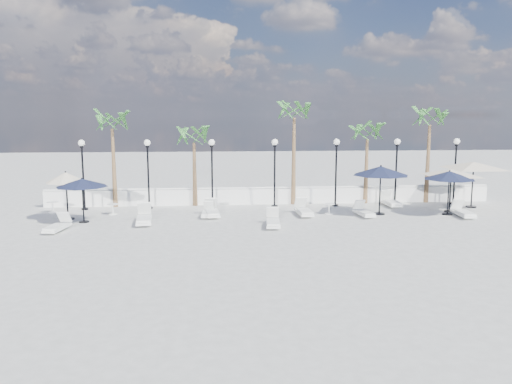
{
  "coord_description": "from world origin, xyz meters",
  "views": [
    {
      "loc": [
        -3.29,
        -21.12,
        5.16
      ],
      "look_at": [
        -1.38,
        2.42,
        1.5
      ],
      "focal_mm": 35.0,
      "sensor_mm": 36.0,
      "label": 1
    }
  ],
  "objects": [
    {
      "name": "lounger_1",
      "position": [
        -3.73,
        4.08,
        0.22
      ],
      "size": [
        0.64,
        1.74,
        0.64
      ],
      "rotation": [
        0.0,
        0.0,
        -0.05
      ],
      "color": "silver",
      "rests_on": "ground"
    },
    {
      "name": "lamppost_5",
      "position": [
        7.0,
        6.5,
        2.49
      ],
      "size": [
        0.36,
        0.36,
        3.84
      ],
      "color": "black",
      "rests_on": "ground"
    },
    {
      "name": "parasol_cream_sq_b",
      "position": [
        9.22,
        4.33,
        2.29
      ],
      "size": [
        4.94,
        4.94,
        2.48
      ],
      "color": "black",
      "rests_on": "ground"
    },
    {
      "name": "parasol_navy_right",
      "position": [
        8.75,
        3.55,
        2.06
      ],
      "size": [
        2.62,
        2.62,
        2.34
      ],
      "color": "black",
      "rests_on": "ground"
    },
    {
      "name": "parasol_navy_mid",
      "position": [
        5.22,
        3.92,
        2.28
      ],
      "size": [
        2.9,
        2.9,
        2.6
      ],
      "color": "black",
      "rests_on": "ground"
    },
    {
      "name": "side_table_0",
      "position": [
        -12.0,
        5.82,
        0.35
      ],
      "size": [
        0.59,
        0.59,
        0.58
      ],
      "color": "silver",
      "rests_on": "ground"
    },
    {
      "name": "parasol_cream_sq_a",
      "position": [
        11.05,
        5.48,
        2.56
      ],
      "size": [
        5.62,
        5.62,
        2.76
      ],
      "color": "black",
      "rests_on": "ground"
    },
    {
      "name": "lounger_8",
      "position": [
        6.64,
        6.22,
        0.25
      ],
      "size": [
        0.73,
        2.04,
        0.75
      ],
      "rotation": [
        0.0,
        0.0,
        0.04
      ],
      "color": "silver",
      "rests_on": "ground"
    },
    {
      "name": "lamppost_3",
      "position": [
        0.0,
        6.5,
        2.49
      ],
      "size": [
        0.36,
        0.36,
        3.84
      ],
      "color": "black",
      "rests_on": "ground"
    },
    {
      "name": "lounger_7",
      "position": [
        9.3,
        2.99,
        0.24
      ],
      "size": [
        0.77,
        1.97,
        0.72
      ],
      "rotation": [
        0.0,
        0.0,
        -0.08
      ],
      "color": "silver",
      "rests_on": "ground"
    },
    {
      "name": "ground",
      "position": [
        0.0,
        0.0,
        0.0
      ],
      "size": [
        100.0,
        100.0,
        0.0
      ],
      "primitive_type": "plane",
      "color": "gray",
      "rests_on": "ground"
    },
    {
      "name": "lounger_6",
      "position": [
        4.28,
        3.53,
        0.22
      ],
      "size": [
        0.76,
        1.83,
        0.67
      ],
      "rotation": [
        0.0,
        0.0,
        0.1
      ],
      "color": "silver",
      "rests_on": "ground"
    },
    {
      "name": "lamppost_6",
      "position": [
        10.5,
        6.5,
        2.49
      ],
      "size": [
        0.36,
        0.36,
        3.84
      ],
      "color": "black",
      "rests_on": "ground"
    },
    {
      "name": "palm_0",
      "position": [
        -9.0,
        7.3,
        4.53
      ],
      "size": [
        2.6,
        2.6,
        5.5
      ],
      "color": "brown",
      "rests_on": "ground"
    },
    {
      "name": "side_table_2",
      "position": [
        2.63,
        4.23,
        0.33
      ],
      "size": [
        0.57,
        0.57,
        0.55
      ],
      "color": "silver",
      "rests_on": "ground"
    },
    {
      "name": "lounger_4",
      "position": [
        -0.66,
        1.51,
        0.25
      ],
      "size": [
        0.8,
        2.0,
        0.73
      ],
      "rotation": [
        0.0,
        0.0,
        -0.09
      ],
      "color": "silver",
      "rests_on": "ground"
    },
    {
      "name": "lounger_5",
      "position": [
        1.23,
        4.01,
        0.25
      ],
      "size": [
        0.75,
        2.04,
        0.75
      ],
      "rotation": [
        0.0,
        0.0,
        0.05
      ],
      "color": "silver",
      "rests_on": "ground"
    },
    {
      "name": "palm_3",
      "position": [
        5.5,
        7.3,
        3.95
      ],
      "size": [
        2.6,
        2.6,
        4.9
      ],
      "color": "brown",
      "rests_on": "ground"
    },
    {
      "name": "lamppost_4",
      "position": [
        3.5,
        6.5,
        2.49
      ],
      "size": [
        0.36,
        0.36,
        3.84
      ],
      "color": "black",
      "rests_on": "ground"
    },
    {
      "name": "lamppost_2",
      "position": [
        -3.5,
        6.5,
        2.49
      ],
      "size": [
        0.36,
        0.36,
        3.84
      ],
      "color": "black",
      "rests_on": "ground"
    },
    {
      "name": "lounger_2",
      "position": [
        -3.51,
        4.13,
        0.25
      ],
      "size": [
        0.86,
        2.07,
        0.75
      ],
      "rotation": [
        0.0,
        0.0,
        0.1
      ],
      "color": "silver",
      "rests_on": "ground"
    },
    {
      "name": "balustrade",
      "position": [
        0.0,
        7.5,
        0.47
      ],
      "size": [
        26.0,
        0.3,
        1.01
      ],
      "color": "silver",
      "rests_on": "ground"
    },
    {
      "name": "lounger_3",
      "position": [
        -6.75,
        2.66,
        0.27
      ],
      "size": [
        0.92,
        2.21,
        0.81
      ],
      "rotation": [
        0.0,
        0.0,
        0.11
      ],
      "color": "silver",
      "rests_on": "ground"
    },
    {
      "name": "lamppost_0",
      "position": [
        -10.5,
        6.5,
        2.49
      ],
      "size": [
        0.36,
        0.36,
        3.84
      ],
      "color": "black",
      "rests_on": "ground"
    },
    {
      "name": "palm_4",
      "position": [
        9.2,
        7.3,
        4.73
      ],
      "size": [
        2.6,
        2.6,
        5.7
      ],
      "color": "brown",
      "rests_on": "ground"
    },
    {
      "name": "parasol_cream_small",
      "position": [
        -10.68,
        3.95,
        2.08
      ],
      "size": [
        1.98,
        1.98,
        2.43
      ],
      "color": "black",
      "rests_on": "ground"
    },
    {
      "name": "palm_2",
      "position": [
        1.2,
        7.3,
        5.12
      ],
      "size": [
        2.6,
        2.6,
        6.1
      ],
      "color": "brown",
      "rests_on": "ground"
    },
    {
      "name": "palm_1",
      "position": [
        -4.5,
        7.3,
        3.75
      ],
      "size": [
        2.6,
        2.6,
        4.7
      ],
      "color": "brown",
      "rests_on": "ground"
    },
    {
      "name": "lamppost_1",
      "position": [
        -7.0,
        6.5,
        2.49
      ],
      "size": [
        0.36,
        0.36,
        3.84
      ],
      "color": "black",
      "rests_on": "ground"
    },
    {
      "name": "lounger_0",
      "position": [
        -10.4,
        1.38,
        0.23
      ],
      "size": [
        0.87,
        1.88,
        0.68
      ],
      "rotation": [
        0.0,
        0.0,
        -0.16
      ],
      "color": "silver",
      "rests_on": "ground"
    },
    {
      "name": "side_table_1",
      "position": [
        -8.69,
        5.02,
        0.34
      ],
      "size": [
        0.58,
        0.58,
        0.56
      ],
      "color": "silver",
      "rests_on": "ground"
    },
    {
      "name": "parasol_navy_left",
      "position": [
        -9.7,
        3.16,
        1.93
      ],
      "size": [
        2.48,
        2.48,
        2.19
      ],
      "color": "black",
      "rests_on": "ground"
    }
  ]
}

